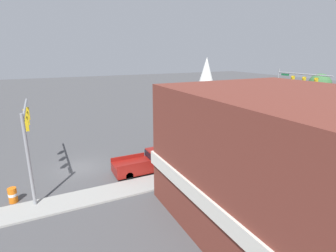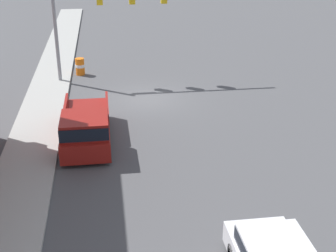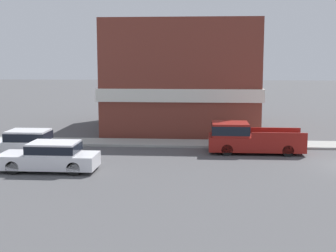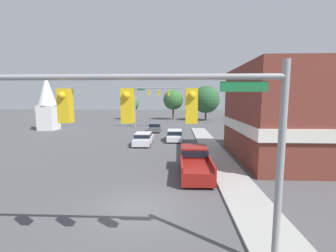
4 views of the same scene
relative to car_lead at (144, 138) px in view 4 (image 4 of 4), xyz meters
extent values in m
plane|color=#4C4C4F|center=(2.09, -15.72, -0.76)|extent=(200.00, 200.00, 0.00)
cube|color=#9E9E99|center=(7.79, -15.72, -0.69)|extent=(2.40, 60.00, 0.14)
cylinder|color=gray|center=(7.20, -19.52, 2.55)|extent=(0.22, 0.22, 6.63)
cylinder|color=gray|center=(2.71, -19.52, 5.37)|extent=(8.96, 0.18, 0.18)
cube|color=gold|center=(4.46, -19.52, 4.51)|extent=(0.36, 0.36, 1.05)
sphere|color=yellow|center=(4.46, -19.72, 4.82)|extent=(0.22, 0.22, 0.22)
cube|color=gold|center=(2.51, -19.52, 4.51)|extent=(0.36, 0.36, 1.05)
sphere|color=yellow|center=(2.51, -19.72, 4.82)|extent=(0.22, 0.22, 0.22)
cube|color=gold|center=(0.57, -19.52, 4.51)|extent=(0.36, 0.36, 1.05)
sphere|color=yellow|center=(0.57, -19.72, 4.82)|extent=(0.22, 0.22, 0.22)
cube|color=#196B38|center=(6.00, -19.52, 5.08)|extent=(1.40, 0.04, 0.30)
cylinder|color=gray|center=(-3.93, 15.57, 3.19)|extent=(0.22, 0.22, 7.91)
cylinder|color=gray|center=(0.38, 15.57, 6.65)|extent=(8.61, 0.18, 0.18)
cube|color=gold|center=(-1.27, 15.57, 5.78)|extent=(0.36, 0.36, 1.05)
sphere|color=yellow|center=(-1.27, 15.37, 6.10)|extent=(0.22, 0.22, 0.22)
cube|color=gold|center=(0.58, 15.57, 5.78)|extent=(0.36, 0.36, 1.05)
sphere|color=yellow|center=(0.58, 15.37, 6.10)|extent=(0.22, 0.22, 0.22)
cube|color=gold|center=(2.43, 15.57, 5.78)|extent=(0.36, 0.36, 1.05)
sphere|color=yellow|center=(2.43, 15.37, 6.10)|extent=(0.22, 0.22, 0.22)
cube|color=#196B38|center=(-2.73, 15.57, 6.36)|extent=(1.40, 0.04, 0.30)
cylinder|color=black|center=(-0.86, 1.61, -0.43)|extent=(0.22, 0.66, 0.66)
cylinder|color=black|center=(0.86, 1.61, -0.43)|extent=(0.22, 0.66, 0.66)
cylinder|color=black|center=(-0.86, -1.39, -0.43)|extent=(0.22, 0.66, 0.66)
cylinder|color=black|center=(0.86, -1.39, -0.43)|extent=(0.22, 0.66, 0.66)
cube|color=silver|center=(0.00, 0.11, -0.24)|extent=(1.94, 4.83, 0.69)
cube|color=silver|center=(0.00, -0.18, 0.40)|extent=(1.78, 2.32, 0.59)
cube|color=black|center=(0.00, -0.18, 0.40)|extent=(1.80, 2.41, 0.41)
cylinder|color=black|center=(2.84, 4.26, -0.43)|extent=(0.22, 0.66, 0.66)
cylinder|color=black|center=(4.56, 4.26, -0.43)|extent=(0.22, 0.66, 0.66)
cylinder|color=black|center=(2.84, 1.36, -0.43)|extent=(0.22, 0.66, 0.66)
cylinder|color=black|center=(4.56, 1.36, -0.43)|extent=(0.22, 0.66, 0.66)
cube|color=silver|center=(3.70, 2.81, -0.28)|extent=(1.94, 4.68, 0.60)
cube|color=silver|center=(3.70, 2.53, 0.36)|extent=(1.78, 2.25, 0.67)
cube|color=black|center=(3.70, 2.53, 0.36)|extent=(1.80, 2.34, 0.47)
cylinder|color=black|center=(-0.47, 11.95, -0.43)|extent=(0.22, 0.66, 0.66)
cylinder|color=black|center=(1.18, 11.95, -0.43)|extent=(0.22, 0.66, 0.66)
cylinder|color=black|center=(-0.47, 9.30, -0.43)|extent=(0.22, 0.66, 0.66)
cylinder|color=black|center=(1.18, 9.30, -0.43)|extent=(0.22, 0.66, 0.66)
cube|color=#51565B|center=(0.36, 10.62, -0.25)|extent=(1.87, 4.27, 0.67)
cube|color=#51565B|center=(0.36, 10.37, 0.40)|extent=(1.72, 2.05, 0.62)
cube|color=black|center=(0.36, 10.37, 0.40)|extent=(1.74, 2.13, 0.44)
cylinder|color=black|center=(4.40, -8.92, -0.43)|extent=(0.22, 0.66, 0.66)
cylinder|color=black|center=(6.28, -8.92, -0.43)|extent=(0.22, 0.66, 0.66)
cylinder|color=black|center=(4.40, -12.37, -0.43)|extent=(0.22, 0.66, 0.66)
cylinder|color=black|center=(6.28, -12.37, -0.43)|extent=(0.22, 0.66, 0.66)
cube|color=maroon|center=(5.34, -10.64, -0.15)|extent=(2.10, 5.55, 0.85)
cube|color=maroon|center=(5.34, -9.12, 0.65)|extent=(1.99, 2.11, 0.77)
cube|color=black|center=(5.34, -9.12, 0.65)|extent=(2.01, 2.20, 0.54)
cube|color=maroon|center=(4.35, -11.85, 0.45)|extent=(0.12, 3.14, 0.35)
cube|color=maroon|center=(6.33, -11.85, 0.45)|extent=(0.12, 3.14, 0.35)
cube|color=brown|center=(15.97, -5.87, 3.40)|extent=(12.95, 11.19, 8.31)
cube|color=silver|center=(15.97, -5.87, 2.29)|extent=(13.25, 11.49, 0.90)
cube|color=white|center=(-18.60, 12.02, 1.39)|extent=(2.78, 2.78, 4.29)
cone|color=white|center=(-18.60, 12.02, 6.16)|extent=(3.06, 3.06, 5.25)
cylinder|color=#4C3823|center=(-8.18, 32.23, 0.37)|extent=(0.44, 0.44, 2.26)
sphere|color=#3D703D|center=(-8.18, 32.23, 3.45)|extent=(4.33, 4.33, 4.33)
cylinder|color=#4C3823|center=(2.94, 32.58, 0.65)|extent=(0.44, 0.44, 2.82)
sphere|color=#336633|center=(2.94, 32.58, 4.39)|extent=(5.19, 5.19, 5.19)
cylinder|color=#4C3823|center=(11.14, 30.30, 0.34)|extent=(0.44, 0.44, 2.20)
sphere|color=#28562D|center=(11.14, 30.30, 4.48)|extent=(6.75, 6.75, 6.75)
camera|label=1|loc=(25.77, -18.30, 9.57)|focal=28.00mm
camera|label=2|loc=(4.31, 9.36, 8.61)|focal=50.00mm
camera|label=3|loc=(-22.21, -7.55, 4.75)|focal=50.00mm
camera|label=4|loc=(4.03, -26.33, 4.73)|focal=24.00mm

